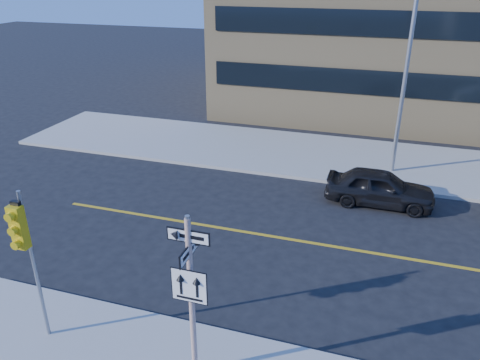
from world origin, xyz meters
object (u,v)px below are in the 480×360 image
(sign_pole, at_px, (191,291))
(traffic_signal, at_px, (23,239))
(streetlight_a, at_px, (407,70))
(parked_car_a, at_px, (380,187))

(sign_pole, bearing_deg, traffic_signal, -177.89)
(traffic_signal, height_order, streetlight_a, streetlight_a)
(traffic_signal, relative_size, parked_car_a, 0.96)
(parked_car_a, bearing_deg, streetlight_a, -8.03)
(sign_pole, relative_size, traffic_signal, 1.02)
(parked_car_a, xyz_separation_m, streetlight_a, (0.44, 3.04, 4.05))
(sign_pole, height_order, streetlight_a, streetlight_a)
(sign_pole, distance_m, streetlight_a, 14.05)
(parked_car_a, relative_size, streetlight_a, 0.52)
(traffic_signal, bearing_deg, streetlight_a, 59.20)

